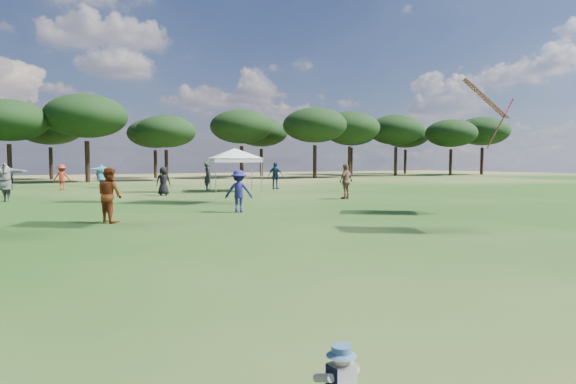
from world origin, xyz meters
name	(u,v)px	position (x,y,z in m)	size (l,w,h in m)	color
tree_line	(72,122)	(2.39, 47.41, 5.42)	(108.78, 17.63, 7.77)	black
tent_right	(235,150)	(9.62, 26.57, 2.48)	(5.65, 5.65, 2.91)	gray
toddler	(340,380)	(0.27, 2.21, 0.21)	(0.33, 0.36, 0.48)	#161C32
festival_crowd	(20,183)	(-1.82, 24.76, 0.85)	(28.92, 21.11, 1.88)	#2B2C30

